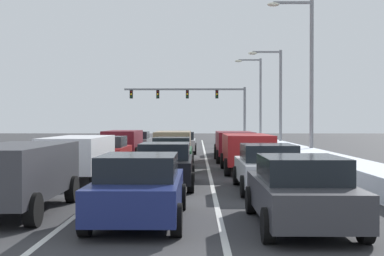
# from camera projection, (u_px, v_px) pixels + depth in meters

# --- Properties ---
(ground_plane) EXTENTS (141.60, 141.60, 0.00)m
(ground_plane) POSITION_uv_depth(u_px,v_px,m) (175.00, 164.00, 27.15)
(ground_plane) COLOR #333335
(lane_stripe_between_right_lane_and_center_lane) EXTENTS (0.14, 59.91, 0.01)m
(lane_stripe_between_right_lane_and_center_lane) POSITION_uv_depth(u_px,v_px,m) (206.00, 157.00, 32.58)
(lane_stripe_between_right_lane_and_center_lane) COLOR silver
(lane_stripe_between_right_lane_and_center_lane) RESTS_ON ground
(lane_stripe_between_center_lane_and_left_lane) EXTENTS (0.14, 59.91, 0.01)m
(lane_stripe_between_center_lane_and_left_lane) POSITION_uv_depth(u_px,v_px,m) (152.00, 157.00, 32.61)
(lane_stripe_between_center_lane_and_left_lane) COLOR silver
(lane_stripe_between_center_lane_and_left_lane) RESTS_ON ground
(snow_bank_right_shoulder) EXTENTS (1.75, 59.91, 0.73)m
(snow_bank_right_shoulder) POSITION_uv_depth(u_px,v_px,m) (290.00, 151.00, 32.51)
(snow_bank_right_shoulder) COLOR silver
(snow_bank_right_shoulder) RESTS_ON ground
(snow_bank_left_shoulder) EXTENTS (1.46, 59.91, 0.75)m
(snow_bank_left_shoulder) POSITION_uv_depth(u_px,v_px,m) (68.00, 151.00, 32.67)
(snow_bank_left_shoulder) COLOR silver
(snow_bank_left_shoulder) RESTS_ON ground
(sedan_charcoal_right_lane_nearest) EXTENTS (2.00, 4.50, 1.51)m
(sedan_charcoal_right_lane_nearest) POSITION_uv_depth(u_px,v_px,m) (300.00, 191.00, 11.04)
(sedan_charcoal_right_lane_nearest) COLOR #38383D
(sedan_charcoal_right_lane_nearest) RESTS_ON ground
(sedan_white_right_lane_second) EXTENTS (2.00, 4.50, 1.51)m
(sedan_white_right_lane_second) POSITION_uv_depth(u_px,v_px,m) (268.00, 167.00, 16.78)
(sedan_white_right_lane_second) COLOR silver
(sedan_white_right_lane_second) RESTS_ON ground
(suv_red_right_lane_third) EXTENTS (2.16, 4.90, 1.67)m
(suv_red_right_lane_third) POSITION_uv_depth(u_px,v_px,m) (247.00, 149.00, 22.93)
(suv_red_right_lane_third) COLOR maroon
(suv_red_right_lane_third) RESTS_ON ground
(suv_maroon_right_lane_fourth) EXTENTS (2.16, 4.90, 1.67)m
(suv_maroon_right_lane_fourth) POSITION_uv_depth(u_px,v_px,m) (234.00, 143.00, 29.18)
(suv_maroon_right_lane_fourth) COLOR maroon
(suv_maroon_right_lane_fourth) RESTS_ON ground
(sedan_gray_right_lane_fifth) EXTENTS (2.00, 4.50, 1.51)m
(sedan_gray_right_lane_fifth) POSITION_uv_depth(u_px,v_px,m) (230.00, 143.00, 34.97)
(sedan_gray_right_lane_fifth) COLOR slate
(sedan_gray_right_lane_fifth) RESTS_ON ground
(sedan_navy_center_lane_nearest) EXTENTS (2.00, 4.50, 1.51)m
(sedan_navy_center_lane_nearest) POSITION_uv_depth(u_px,v_px,m) (139.00, 188.00, 11.59)
(sedan_navy_center_lane_nearest) COLOR navy
(sedan_navy_center_lane_nearest) RESTS_ON ground
(sedan_black_center_lane_second) EXTENTS (2.00, 4.50, 1.51)m
(sedan_black_center_lane_second) POSITION_uv_depth(u_px,v_px,m) (165.00, 165.00, 17.81)
(sedan_black_center_lane_second) COLOR black
(sedan_black_center_lane_second) RESTS_ON ground
(sedan_green_center_lane_third) EXTENTS (2.00, 4.50, 1.51)m
(sedan_green_center_lane_third) POSITION_uv_depth(u_px,v_px,m) (172.00, 153.00, 24.16)
(sedan_green_center_lane_third) COLOR #1E5633
(sedan_green_center_lane_third) RESTS_ON ground
(suv_tan_center_lane_fourth) EXTENTS (2.16, 4.90, 1.67)m
(suv_tan_center_lane_fourth) POSITION_uv_depth(u_px,v_px,m) (173.00, 143.00, 29.90)
(suv_tan_center_lane_fourth) COLOR #937F60
(suv_tan_center_lane_fourth) RESTS_ON ground
(sedan_silver_center_lane_fifth) EXTENTS (2.00, 4.50, 1.51)m
(sedan_silver_center_lane_fifth) POSITION_uv_depth(u_px,v_px,m) (182.00, 142.00, 36.58)
(sedan_silver_center_lane_fifth) COLOR #B7BABF
(sedan_silver_center_lane_fifth) RESTS_ON ground
(suv_charcoal_left_lane_nearest) EXTENTS (2.16, 4.90, 1.67)m
(suv_charcoal_left_lane_nearest) POSITION_uv_depth(u_px,v_px,m) (16.00, 172.00, 12.68)
(suv_charcoal_left_lane_nearest) COLOR #38383D
(suv_charcoal_left_lane_nearest) RESTS_ON ground
(suv_white_left_lane_second) EXTENTS (2.16, 4.90, 1.67)m
(suv_white_left_lane_second) POSITION_uv_depth(u_px,v_px,m) (79.00, 154.00, 19.50)
(suv_white_left_lane_second) COLOR silver
(suv_white_left_lane_second) RESTS_ON ground
(sedan_red_left_lane_third) EXTENTS (2.00, 4.50, 1.51)m
(sedan_red_left_lane_third) POSITION_uv_depth(u_px,v_px,m) (108.00, 151.00, 25.81)
(sedan_red_left_lane_third) COLOR maroon
(sedan_red_left_lane_third) RESTS_ON ground
(suv_maroon_left_lane_fourth) EXTENTS (2.16, 4.90, 1.67)m
(suv_maroon_left_lane_fourth) POSITION_uv_depth(u_px,v_px,m) (123.00, 141.00, 32.38)
(suv_maroon_left_lane_fourth) COLOR maroon
(suv_maroon_left_lane_fourth) RESTS_ON ground
(sedan_gray_left_lane_fifth) EXTENTS (2.00, 4.50, 1.51)m
(sedan_gray_left_lane_fifth) POSITION_uv_depth(u_px,v_px,m) (137.00, 142.00, 38.30)
(sedan_gray_left_lane_fifth) COLOR slate
(sedan_gray_left_lane_fifth) RESTS_ON ground
(traffic_light_gantry) EXTENTS (14.00, 0.47, 6.20)m
(traffic_light_gantry) POSITION_uv_depth(u_px,v_px,m) (199.00, 99.00, 59.73)
(traffic_light_gantry) COLOR slate
(traffic_light_gantry) RESTS_ON ground
(street_lamp_right_near) EXTENTS (2.66, 0.36, 9.19)m
(street_lamp_right_near) POSITION_uv_depth(u_px,v_px,m) (306.00, 66.00, 29.72)
(street_lamp_right_near) COLOR gray
(street_lamp_right_near) RESTS_ON ground
(street_lamp_right_mid) EXTENTS (2.66, 0.36, 7.83)m
(street_lamp_right_mid) POSITION_uv_depth(u_px,v_px,m) (276.00, 90.00, 40.62)
(street_lamp_right_mid) COLOR gray
(street_lamp_right_mid) RESTS_ON ground
(street_lamp_right_far) EXTENTS (2.66, 0.36, 8.50)m
(street_lamp_right_far) POSITION_uv_depth(u_px,v_px,m) (257.00, 93.00, 51.51)
(street_lamp_right_far) COLOR gray
(street_lamp_right_far) RESTS_ON ground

